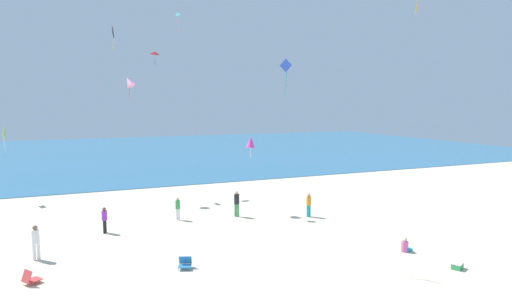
{
  "coord_description": "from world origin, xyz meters",
  "views": [
    {
      "loc": [
        -8.15,
        -13.26,
        7.34
      ],
      "look_at": [
        0.0,
        6.09,
        4.93
      ],
      "focal_mm": 30.43,
      "sensor_mm": 36.0,
      "label": 1
    }
  ],
  "objects_px": {
    "kite_lime": "(4,134)",
    "kite_teal": "(177,14)",
    "person_2": "(178,207)",
    "kite_magenta": "(251,142)",
    "beach_chair_far_right": "(30,278)",
    "kite_black": "(113,33)",
    "kite_pink": "(129,82)",
    "person_4": "(237,202)",
    "kite_red": "(155,53)",
    "person_0": "(309,203)",
    "cooler_box": "(457,266)",
    "person_5": "(405,246)",
    "person_1": "(104,218)",
    "beach_chair_far_left": "(185,263)",
    "person_3": "(36,240)",
    "kite_blue": "(286,68)"
  },
  "relations": [
    {
      "from": "kite_pink",
      "to": "kite_red",
      "type": "height_order",
      "value": "kite_red"
    },
    {
      "from": "kite_blue",
      "to": "person_5",
      "type": "bearing_deg",
      "value": -16.24
    },
    {
      "from": "kite_pink",
      "to": "kite_magenta",
      "type": "relative_size",
      "value": 1.11
    },
    {
      "from": "person_4",
      "to": "kite_red",
      "type": "height_order",
      "value": "kite_red"
    },
    {
      "from": "kite_lime",
      "to": "kite_magenta",
      "type": "relative_size",
      "value": 1.29
    },
    {
      "from": "beach_chair_far_right",
      "to": "kite_black",
      "type": "height_order",
      "value": "kite_black"
    },
    {
      "from": "person_5",
      "to": "kite_lime",
      "type": "height_order",
      "value": "kite_lime"
    },
    {
      "from": "kite_lime",
      "to": "kite_teal",
      "type": "relative_size",
      "value": 1.33
    },
    {
      "from": "person_1",
      "to": "kite_teal",
      "type": "relative_size",
      "value": 1.04
    },
    {
      "from": "beach_chair_far_left",
      "to": "kite_pink",
      "type": "relative_size",
      "value": 0.44
    },
    {
      "from": "beach_chair_far_right",
      "to": "person_1",
      "type": "bearing_deg",
      "value": 27.87
    },
    {
      "from": "kite_black",
      "to": "beach_chair_far_right",
      "type": "bearing_deg",
      "value": -105.98
    },
    {
      "from": "beach_chair_far_right",
      "to": "kite_magenta",
      "type": "height_order",
      "value": "kite_magenta"
    },
    {
      "from": "cooler_box",
      "to": "kite_lime",
      "type": "bearing_deg",
      "value": 131.31
    },
    {
      "from": "beach_chair_far_left",
      "to": "kite_black",
      "type": "relative_size",
      "value": 0.39
    },
    {
      "from": "person_1",
      "to": "kite_red",
      "type": "distance_m",
      "value": 15.95
    },
    {
      "from": "person_2",
      "to": "kite_blue",
      "type": "bearing_deg",
      "value": 71.28
    },
    {
      "from": "person_2",
      "to": "beach_chair_far_right",
      "type": "bearing_deg",
      "value": 4.3
    },
    {
      "from": "beach_chair_far_left",
      "to": "kite_red",
      "type": "relative_size",
      "value": 0.63
    },
    {
      "from": "person_3",
      "to": "person_2",
      "type": "bearing_deg",
      "value": -52.18
    },
    {
      "from": "person_3",
      "to": "kite_blue",
      "type": "bearing_deg",
      "value": -102.66
    },
    {
      "from": "beach_chair_far_right",
      "to": "person_5",
      "type": "height_order",
      "value": "person_5"
    },
    {
      "from": "beach_chair_far_right",
      "to": "person_2",
      "type": "xyz_separation_m",
      "value": [
        7.77,
        7.46,
        0.59
      ]
    },
    {
      "from": "kite_lime",
      "to": "kite_teal",
      "type": "distance_m",
      "value": 15.74
    },
    {
      "from": "beach_chair_far_left",
      "to": "person_2",
      "type": "distance_m",
      "value": 8.38
    },
    {
      "from": "kite_pink",
      "to": "kite_lime",
      "type": "relative_size",
      "value": 0.86
    },
    {
      "from": "beach_chair_far_right",
      "to": "kite_pink",
      "type": "distance_m",
      "value": 18.24
    },
    {
      "from": "beach_chair_far_left",
      "to": "person_4",
      "type": "xyz_separation_m",
      "value": [
        5.26,
        7.54,
        0.75
      ]
    },
    {
      "from": "beach_chair_far_left",
      "to": "kite_magenta",
      "type": "distance_m",
      "value": 11.58
    },
    {
      "from": "kite_black",
      "to": "kite_pink",
      "type": "bearing_deg",
      "value": -76.25
    },
    {
      "from": "beach_chair_far_left",
      "to": "kite_pink",
      "type": "distance_m",
      "value": 17.93
    },
    {
      "from": "person_5",
      "to": "kite_red",
      "type": "distance_m",
      "value": 24.46
    },
    {
      "from": "person_0",
      "to": "kite_magenta",
      "type": "height_order",
      "value": "kite_magenta"
    },
    {
      "from": "person_0",
      "to": "person_5",
      "type": "xyz_separation_m",
      "value": [
        1.09,
        -7.77,
        -0.63
      ]
    },
    {
      "from": "person_4",
      "to": "cooler_box",
      "type": "bearing_deg",
      "value": 80.14
    },
    {
      "from": "kite_black",
      "to": "kite_lime",
      "type": "bearing_deg",
      "value": -177.48
    },
    {
      "from": "beach_chair_far_left",
      "to": "person_4",
      "type": "relative_size",
      "value": 0.42
    },
    {
      "from": "person_2",
      "to": "kite_magenta",
      "type": "distance_m",
      "value": 6.41
    },
    {
      "from": "beach_chair_far_right",
      "to": "person_2",
      "type": "distance_m",
      "value": 10.78
    },
    {
      "from": "cooler_box",
      "to": "kite_black",
      "type": "bearing_deg",
      "value": 117.65
    },
    {
      "from": "beach_chair_far_right",
      "to": "person_3",
      "type": "distance_m",
      "value": 3.08
    },
    {
      "from": "person_4",
      "to": "kite_lime",
      "type": "height_order",
      "value": "kite_lime"
    },
    {
      "from": "kite_teal",
      "to": "person_1",
      "type": "bearing_deg",
      "value": -137.86
    },
    {
      "from": "person_1",
      "to": "kite_red",
      "type": "bearing_deg",
      "value": -88.04
    },
    {
      "from": "person_1",
      "to": "kite_magenta",
      "type": "height_order",
      "value": "kite_magenta"
    },
    {
      "from": "person_2",
      "to": "kite_lime",
      "type": "xyz_separation_m",
      "value": [
        -10.65,
        10.15,
        4.27
      ]
    },
    {
      "from": "kite_blue",
      "to": "kite_magenta",
      "type": "distance_m",
      "value": 9.87
    },
    {
      "from": "person_0",
      "to": "person_5",
      "type": "bearing_deg",
      "value": -3.53
    },
    {
      "from": "person_0",
      "to": "person_4",
      "type": "relative_size",
      "value": 0.91
    },
    {
      "from": "person_1",
      "to": "person_3",
      "type": "distance_m",
      "value": 4.65
    }
  ]
}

